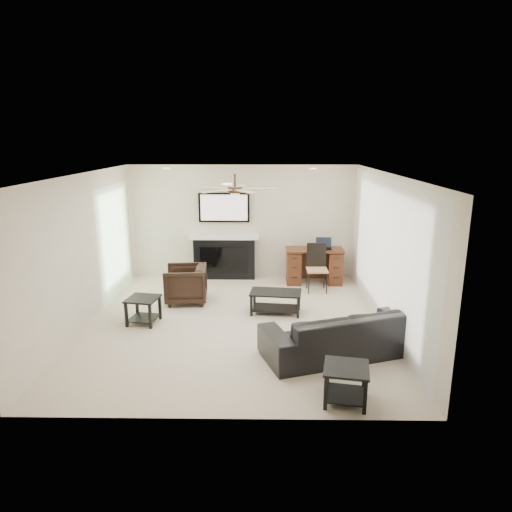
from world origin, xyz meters
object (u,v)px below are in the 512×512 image
object	(u,v)px
armchair	(186,284)
desk	(314,266)
coffee_table	(276,302)
sofa	(341,332)
fireplace_unit	(224,236)

from	to	relation	value
armchair	desk	size ratio (longest dim) A/B	0.64
desk	coffee_table	bearing A→B (deg)	-116.16
sofa	armchair	size ratio (longest dim) A/B	2.91
coffee_table	desk	xyz separation A→B (m)	(0.87, 1.78, 0.18)
coffee_table	desk	world-z (taller)	desk
sofa	fireplace_unit	bearing A→B (deg)	-81.03
desk	fireplace_unit	bearing A→B (deg)	170.62
sofa	desk	bearing A→B (deg)	-108.78
armchair	fireplace_unit	size ratio (longest dim) A/B	0.41
fireplace_unit	desk	xyz separation A→B (m)	(1.96, -0.32, -0.57)
armchair	desk	bearing A→B (deg)	111.05
armchair	fireplace_unit	distance (m)	1.78
coffee_table	fireplace_unit	distance (m)	2.48
sofa	armchair	bearing A→B (deg)	-58.81
coffee_table	desk	bearing A→B (deg)	70.42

